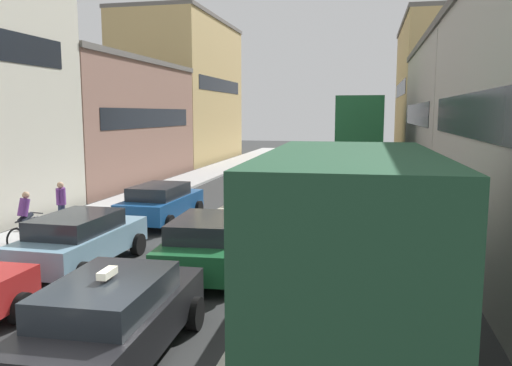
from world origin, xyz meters
name	(u,v)px	position (x,y,z in m)	size (l,w,h in m)	color
sidewalk_left	(168,188)	(-6.70, 20.00, 0.07)	(2.60, 64.00, 0.14)	#ACACAC
lane_stripe_left	(257,192)	(-1.70, 20.00, 0.01)	(0.16, 60.00, 0.01)	silver
lane_stripe_right	(321,194)	(1.70, 20.00, 0.01)	(0.16, 60.00, 0.01)	silver
building_row_left	(96,90)	(-12.00, 22.01, 5.50)	(7.20, 43.90, 12.11)	beige
building_row_right	(480,105)	(9.90, 23.94, 4.61)	(7.20, 43.90, 11.25)	tan
removalist_box_truck	(349,245)	(3.70, 2.29, 1.97)	(2.88, 7.77, 3.58)	#1E5933
taxi_centre_lane_front	(113,317)	(-0.06, 1.30, 0.80)	(2.19, 4.36, 1.66)	black
sedan_centre_lane_second	(209,243)	(-0.01, 6.30, 0.80)	(2.28, 4.40, 1.49)	#19592D
wagon_left_lane_second	(80,239)	(-3.49, 5.93, 0.80)	(2.11, 4.32, 1.49)	#759EB7
hatchback_centre_lane_third	(258,206)	(0.11, 11.76, 0.80)	(2.09, 4.31, 1.49)	beige
sedan_left_lane_third	(161,202)	(-3.59, 11.66, 0.80)	(2.15, 4.34, 1.49)	#194C8C
coupe_centre_lane_fourth	(280,185)	(-0.02, 17.25, 0.80)	(2.08, 4.31, 1.49)	silver
sedan_right_lane_behind_truck	(348,223)	(3.43, 9.50, 0.80)	(2.08, 4.31, 1.49)	black
bus_mid_queue_primary	(359,134)	(3.43, 26.37, 2.83)	(2.91, 10.53, 5.06)	#1E6033
cyclist_on_sidewalk	(26,219)	(-6.40, 7.64, 0.85)	(0.50, 1.73, 1.72)	black
pedestrian_near_kerb	(61,201)	(-6.94, 10.35, 0.95)	(0.34, 0.54, 1.66)	#262D47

